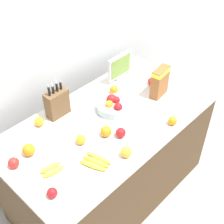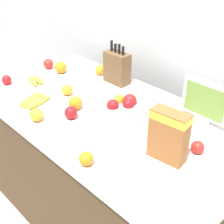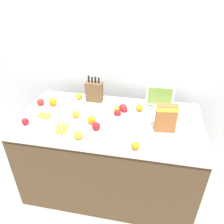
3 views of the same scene
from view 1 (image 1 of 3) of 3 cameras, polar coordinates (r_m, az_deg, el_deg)
The scene contains 20 objects.
ground_plane at distance 3.07m, azimuth -0.36°, elevation -13.89°, with size 14.00×14.00×0.00m, color gray.
wall_back at distance 2.60m, azimuth -11.54°, elevation 12.33°, with size 9.00×0.06×2.60m.
counter at distance 2.72m, azimuth -0.40°, elevation -8.36°, with size 1.74×0.92×0.90m.
knife_block at distance 2.41m, azimuth -10.01°, elevation 1.60°, with size 0.18×0.09×0.32m.
small_monitor at distance 2.76m, azimuth 1.43°, elevation 8.32°, with size 0.28×0.03×0.24m.
cereal_box at distance 2.59m, azimuth 8.77°, elevation 5.64°, with size 0.19×0.10×0.25m.
fruit_bowl at distance 2.45m, azimuth 0.23°, elevation 1.14°, with size 0.26×0.26×0.13m.
banana_bunch_left at distance 2.08m, azimuth -2.97°, elevation -9.05°, with size 0.16×0.22×0.04m.
banana_bunch_right at distance 2.07m, azimuth -10.95°, elevation -10.27°, with size 0.16×0.11×0.04m.
apple_rear at distance 2.76m, azimuth 7.21°, elevation 5.64°, with size 0.07×0.07×0.07m, color red.
apple_middle at distance 1.94m, azimuth -10.89°, elevation -14.32°, with size 0.07×0.07×0.07m, color #A31419.
apple_near_bananas at distance 2.14m, azimuth -17.56°, elevation -8.86°, with size 0.07×0.07×0.07m, color red.
apple_leftmost at distance 2.24m, azimuth 1.60°, elevation -3.80°, with size 0.07×0.07×0.07m, color #A31419.
orange_front_center at distance 2.38m, azimuth -13.18°, elevation -1.73°, with size 0.07×0.07×0.07m, color orange.
orange_near_bowl at distance 2.24m, azimuth -1.10°, elevation -3.55°, with size 0.08×0.08×0.08m, color orange.
orange_front_left at distance 2.18m, azimuth -15.00°, elevation -6.70°, with size 0.09×0.09×0.09m, color orange.
orange_back_center at distance 2.63m, azimuth 0.37°, elevation 4.13°, with size 0.07×0.07×0.07m, color orange.
orange_front_right at distance 2.20m, azimuth -5.73°, elevation -5.06°, with size 0.07×0.07×0.07m, color orange.
orange_mid_right at distance 2.11m, azimuth 2.59°, elevation -7.33°, with size 0.08×0.08×0.08m, color orange.
orange_by_cereal at distance 2.38m, azimuth 11.01°, elevation -1.59°, with size 0.07×0.07×0.07m, color orange.
Camera 1 is at (-1.28, -1.25, 2.49)m, focal length 50.00 mm.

